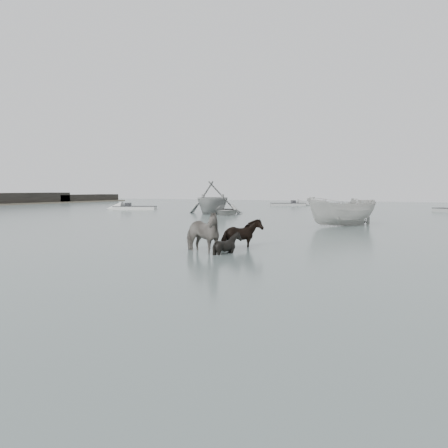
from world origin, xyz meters
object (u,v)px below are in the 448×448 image
at_px(pony_black, 227,238).
at_px(rowboat_lead, 226,210).
at_px(pony_dark, 242,230).
at_px(pony_pinto, 201,229).

relative_size(pony_black, rowboat_lead, 0.26).
distance_m(pony_dark, pony_black, 1.52).
height_order(pony_pinto, rowboat_lead, pony_pinto).
bearing_deg(pony_dark, rowboat_lead, 39.09).
bearing_deg(pony_pinto, rowboat_lead, 43.62).
bearing_deg(pony_pinto, pony_dark, -7.30).
height_order(pony_dark, pony_black, pony_dark).
bearing_deg(pony_dark, pony_black, -165.16).
height_order(pony_black, rowboat_lead, pony_black).
relative_size(pony_dark, rowboat_lead, 0.32).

